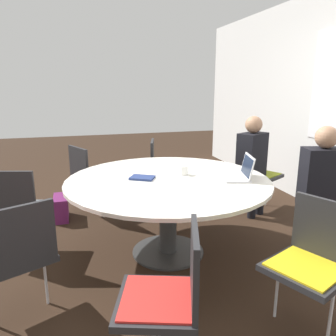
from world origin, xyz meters
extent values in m
plane|color=black|center=(0.00, 0.00, 0.00)|extent=(16.00, 16.00, 0.00)
cylinder|color=#333333|center=(0.00, 0.00, 0.01)|extent=(0.68, 0.68, 0.02)
cylinder|color=#333333|center=(0.00, 0.00, 0.36)|extent=(0.16, 0.16, 0.69)
cylinder|color=silver|center=(0.00, 0.00, 0.72)|extent=(1.84, 1.84, 0.03)
cube|color=#262628|center=(0.24, 1.64, 0.66)|extent=(0.14, 0.41, 0.40)
cylinder|color=silver|center=(0.38, 1.42, 0.21)|extent=(0.02, 0.02, 0.42)
cube|color=#262628|center=(-0.78, 1.45, 0.44)|extent=(0.58, 0.59, 0.04)
cube|color=olive|center=(-0.78, 1.45, 0.47)|extent=(0.51, 0.52, 0.01)
cube|color=#262628|center=(-0.96, 1.36, 0.66)|extent=(0.23, 0.38, 0.40)
cylinder|color=silver|center=(-0.87, 1.61, 0.21)|extent=(0.02, 0.02, 0.42)
cylinder|color=silver|center=(-0.70, 1.29, 0.21)|extent=(0.02, 0.02, 0.42)
cube|color=#262628|center=(-1.30, 0.36, 0.44)|extent=(0.54, 0.52, 0.04)
cube|color=olive|center=(-1.30, 0.36, 0.47)|extent=(0.47, 0.46, 0.01)
cube|color=#262628|center=(-1.35, 0.17, 0.66)|extent=(0.41, 0.14, 0.40)
cylinder|color=silver|center=(-1.47, 0.41, 0.21)|extent=(0.02, 0.02, 0.42)
cylinder|color=silver|center=(-1.13, 0.31, 0.21)|extent=(0.02, 0.02, 0.42)
cube|color=#262628|center=(-1.21, -0.59, 0.44)|extent=(0.58, 0.57, 0.04)
cube|color=teal|center=(-1.21, -0.59, 0.47)|extent=(0.51, 0.50, 0.01)
cube|color=#262628|center=(-1.13, -0.77, 0.66)|extent=(0.39, 0.21, 0.40)
cylinder|color=silver|center=(-1.37, -0.67, 0.21)|extent=(0.02, 0.02, 0.42)
cylinder|color=silver|center=(-1.05, -0.51, 0.21)|extent=(0.02, 0.02, 0.42)
cube|color=#262628|center=(-0.35, -1.30, 0.44)|extent=(0.52, 0.53, 0.04)
cube|color=#4C5156|center=(-0.35, -1.30, 0.47)|extent=(0.46, 0.47, 0.01)
cube|color=#262628|center=(-0.17, -1.35, 0.66)|extent=(0.14, 0.41, 0.40)
cylinder|color=silver|center=(-0.40, -1.48, 0.21)|extent=(0.02, 0.02, 0.42)
cylinder|color=silver|center=(-0.31, -1.13, 0.21)|extent=(0.02, 0.02, 0.42)
cube|color=#262628|center=(0.57, -1.22, 0.44)|extent=(0.57, 0.58, 0.04)
cube|color=red|center=(0.57, -1.22, 0.47)|extent=(0.50, 0.51, 0.01)
cube|color=#262628|center=(0.74, -1.14, 0.66)|extent=(0.20, 0.39, 0.40)
cylinder|color=silver|center=(0.49, -1.06, 0.21)|extent=(0.02, 0.02, 0.42)
cube|color=#262628|center=(1.28, -0.43, 0.44)|extent=(0.55, 0.54, 0.04)
cube|color=red|center=(1.28, -0.43, 0.47)|extent=(0.48, 0.47, 0.01)
cube|color=#262628|center=(1.34, -0.24, 0.66)|extent=(0.41, 0.16, 0.40)
cylinder|color=silver|center=(1.11, -0.37, 0.21)|extent=(0.02, 0.02, 0.42)
cube|color=#262628|center=(1.24, 0.54, 0.44)|extent=(0.57, 0.56, 0.04)
cube|color=gold|center=(1.24, 0.54, 0.47)|extent=(0.50, 0.49, 0.01)
cube|color=#262628|center=(1.16, 0.72, 0.66)|extent=(0.40, 0.19, 0.40)
cylinder|color=silver|center=(1.40, 0.61, 0.21)|extent=(0.02, 0.02, 0.42)
cylinder|color=silver|center=(1.07, 0.46, 0.21)|extent=(0.02, 0.02, 0.42)
cylinder|color=black|center=(0.49, 1.42, 0.23)|extent=(0.10, 0.10, 0.46)
cylinder|color=black|center=(0.44, 1.25, 0.23)|extent=(0.10, 0.10, 0.46)
cube|color=black|center=(0.37, 1.36, 0.74)|extent=(0.31, 0.40, 0.55)
sphere|color=#A87A5B|center=(0.37, 1.36, 1.11)|extent=(0.20, 0.20, 0.20)
cylinder|color=black|center=(-0.63, 1.37, 0.23)|extent=(0.10, 0.10, 0.46)
cylinder|color=black|center=(-0.54, 1.21, 0.23)|extent=(0.10, 0.10, 0.46)
cube|color=black|center=(-0.67, 1.24, 0.74)|extent=(0.36, 0.42, 0.55)
sphere|color=#A87A5B|center=(-0.67, 1.24, 1.11)|extent=(0.20, 0.20, 0.20)
cube|color=silver|center=(0.16, 0.59, 0.74)|extent=(0.37, 0.30, 0.02)
cube|color=silver|center=(0.19, 0.70, 0.85)|extent=(0.32, 0.13, 0.20)
cube|color=black|center=(0.19, 0.69, 0.85)|extent=(0.29, 0.11, 0.17)
cube|color=navy|center=(-0.06, -0.23, 0.75)|extent=(0.23, 0.26, 0.02)
cylinder|color=white|center=(-0.09, 0.18, 0.78)|extent=(0.08, 0.08, 0.09)
cube|color=#661E56|center=(-1.13, -1.01, 0.14)|extent=(0.36, 0.16, 0.28)
camera|label=1|loc=(2.75, -0.79, 1.56)|focal=35.00mm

